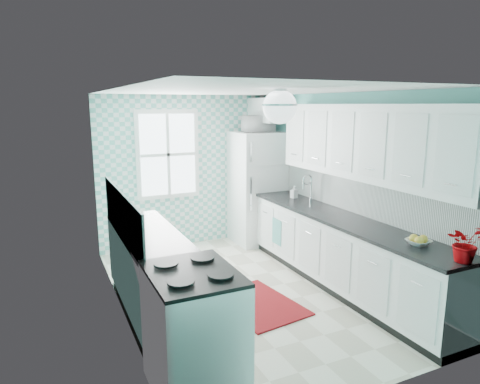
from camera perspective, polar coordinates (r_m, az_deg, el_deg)
name	(u,v)px	position (r m, az deg, el deg)	size (l,w,h in m)	color
floor	(245,292)	(5.60, 0.63, -13.24)	(3.00, 4.40, 0.02)	silver
ceiling	(245,90)	(5.09, 0.70, 13.46)	(3.00, 4.40, 0.02)	white
wall_back	(188,171)	(7.23, -6.95, 2.79)	(3.00, 0.02, 2.50)	#69CBBF
wall_front	(371,251)	(3.42, 17.06, -7.58)	(3.00, 0.02, 2.50)	#69CBBF
wall_left	(118,209)	(4.76, -15.95, -2.14)	(0.02, 4.40, 2.50)	#69CBBF
wall_right	(345,186)	(6.00, 13.77, 0.75)	(0.02, 4.40, 2.50)	#69CBBF
accent_wall	(188,171)	(7.21, -6.90, 2.76)	(3.00, 0.01, 2.50)	#65BCAF
window	(168,155)	(7.04, -9.60, 4.94)	(1.04, 0.05, 1.44)	white
backsplash_right	(363,196)	(5.70, 16.08, -0.50)	(0.02, 3.60, 0.51)	white
backsplash_left	(122,215)	(4.71, -15.50, -2.96)	(0.02, 2.15, 0.51)	white
upper_cabinets_right	(368,142)	(5.35, 16.66, 6.35)	(0.33, 3.20, 0.90)	white
upper_cabinet_fridge	(268,110)	(7.31, 3.71, 10.82)	(0.40, 0.74, 0.40)	white
ceiling_light	(280,107)	(4.38, 5.32, 11.28)	(0.34, 0.34, 0.35)	silver
base_cabinets_right	(342,254)	(5.72, 13.45, -8.09)	(0.60, 3.60, 0.90)	white
countertop_right	(343,219)	(5.57, 13.56, -3.55)	(0.63, 3.60, 0.04)	black
base_cabinets_left	(152,276)	(4.99, -11.72, -10.95)	(0.60, 2.15, 0.90)	white
countertop_left	(151,236)	(4.84, -11.77, -5.78)	(0.63, 2.15, 0.04)	black
fridge	(258,188)	(7.33, 2.40, 0.59)	(0.83, 0.82, 1.90)	white
stove	(194,330)	(3.68, -6.16, -17.83)	(0.69, 0.86, 1.03)	white
sink	(302,202)	(6.35, 8.22, -1.38)	(0.46, 0.38, 0.53)	silver
rug	(258,304)	(5.28, 2.36, -14.68)	(0.80, 1.15, 0.02)	maroon
dish_towel	(277,232)	(6.43, 4.94, -5.30)	(0.02, 0.26, 0.38)	#6CBFC0
fruit_bowl	(419,242)	(4.74, 22.71, -6.20)	(0.23, 0.23, 0.06)	white
potted_plant	(465,243)	(4.39, 27.85, -6.01)	(0.32, 0.28, 0.36)	#A31A29
soap_bottle	(294,192)	(6.59, 7.21, 0.01)	(0.08, 0.09, 0.19)	#A6BCD1
microwave	(258,124)	(7.20, 2.47, 9.08)	(0.49, 0.33, 0.27)	white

